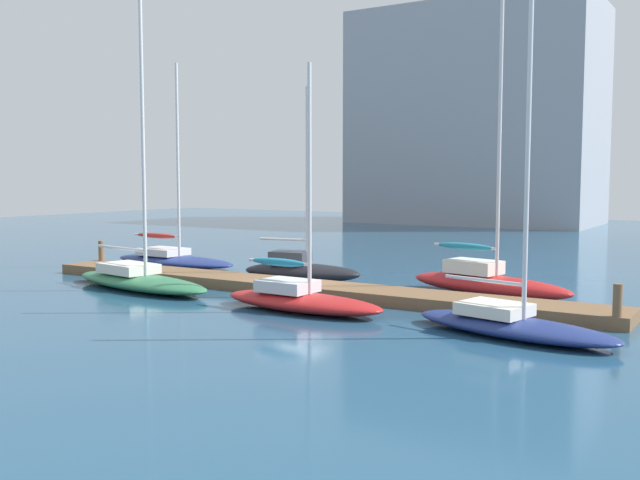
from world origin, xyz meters
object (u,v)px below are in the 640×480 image
sailboat_0 (172,258)px  sailboat_5 (511,321)px  sailboat_2 (300,269)px  sailboat_1 (139,278)px  sailboat_3 (300,297)px  sailboat_4 (486,279)px  harbor_building_distant (476,118)px

sailboat_0 → sailboat_5: bearing=-17.8°
sailboat_2 → sailboat_0: bearing=162.1°
sailboat_1 → sailboat_2: bearing=60.8°
sailboat_1 → sailboat_3: 8.48m
sailboat_0 → sailboat_3: (12.80, -7.14, 0.03)m
sailboat_4 → sailboat_3: bearing=-110.2°
sailboat_5 → sailboat_3: bearing=-167.5°
sailboat_4 → sailboat_5: 7.53m
sailboat_0 → sailboat_5: size_ratio=0.97×
sailboat_5 → sailboat_2: bearing=164.9°
sailboat_1 → sailboat_3: size_ratio=1.43×
sailboat_1 → harbor_building_distant: size_ratio=0.52×
sailboat_4 → harbor_building_distant: (-16.23, 43.72, 10.09)m
sailboat_0 → sailboat_1: size_ratio=0.86×
sailboat_3 → harbor_building_distant: bearing=105.8°
sailboat_2 → sailboat_4: bearing=-6.4°
sailboat_1 → sailboat_5: (16.02, -0.59, -0.04)m
sailboat_2 → harbor_building_distant: bearing=88.8°
sailboat_3 → sailboat_1: bearing=179.2°
sailboat_0 → sailboat_1: (4.34, -6.62, 0.04)m
sailboat_1 → sailboat_4: (12.91, 6.27, 0.14)m
sailboat_0 → sailboat_5: (20.36, -7.21, 0.00)m
sailboat_3 → harbor_building_distant: size_ratio=0.36×
harbor_building_distant → sailboat_0: bearing=-91.3°
sailboat_2 → sailboat_3: sailboat_2 is taller
sailboat_0 → harbor_building_distant: bearing=90.3°
sailboat_1 → sailboat_4: bearing=35.3°
sailboat_4 → sailboat_0: bearing=-168.2°
sailboat_1 → sailboat_4: size_ratio=1.02×
sailboat_0 → sailboat_1: sailboat_1 is taller
sailboat_0 → sailboat_3: bearing=-27.5°
sailboat_2 → harbor_building_distant: 46.23m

